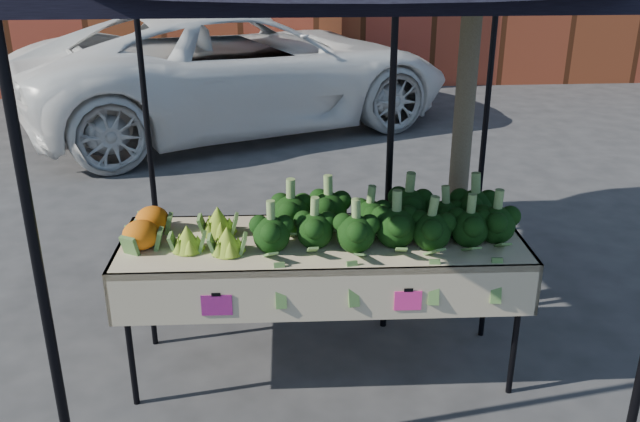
% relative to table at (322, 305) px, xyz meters
% --- Properties ---
extents(ground, '(90.00, 90.00, 0.00)m').
position_rel_table_xyz_m(ground, '(-0.11, -0.13, -0.45)').
color(ground, '#2D2D2F').
extents(table, '(2.42, 0.85, 0.90)m').
position_rel_table_xyz_m(table, '(0.00, 0.00, 0.00)').
color(table, '#C3B08E').
rests_on(table, ground).
extents(canopy, '(3.16, 3.16, 2.74)m').
position_rel_table_xyz_m(canopy, '(0.12, 0.54, 0.92)').
color(canopy, black).
rests_on(canopy, ground).
extents(broccoli_heap, '(1.57, 0.60, 0.29)m').
position_rel_table_xyz_m(broccoli_heap, '(0.36, 0.03, 0.60)').
color(broccoli_heap, black).
rests_on(broccoli_heap, table).
extents(romanesco_cluster, '(0.46, 0.50, 0.23)m').
position_rel_table_xyz_m(romanesco_cluster, '(-0.66, -0.01, 0.56)').
color(romanesco_cluster, '#ABBD34').
rests_on(romanesco_cluster, table).
extents(cauliflower_pair, '(0.26, 0.46, 0.20)m').
position_rel_table_xyz_m(cauliflower_pair, '(-1.03, 0.07, 0.55)').
color(cauliflower_pair, orange).
rests_on(cauliflower_pair, table).
extents(street_tree, '(1.98, 1.98, 3.90)m').
position_rel_table_xyz_m(street_tree, '(0.99, 0.68, 1.50)').
color(street_tree, '#1E4C14').
rests_on(street_tree, ground).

